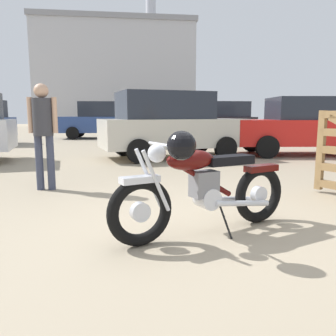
% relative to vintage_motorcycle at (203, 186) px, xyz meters
% --- Properties ---
extents(ground_plane, '(80.00, 80.00, 0.00)m').
position_rel_vintage_motorcycle_xyz_m(ground_plane, '(-0.06, 0.24, -0.49)').
color(ground_plane, gray).
extents(vintage_motorcycle, '(2.01, 0.94, 1.07)m').
position_rel_vintage_motorcycle_xyz_m(vintage_motorcycle, '(0.00, 0.00, 0.00)').
color(vintage_motorcycle, black).
rests_on(vintage_motorcycle, ground_plane).
extents(bystander, '(0.45, 0.30, 1.66)m').
position_rel_vintage_motorcycle_xyz_m(bystander, '(-1.86, 2.46, 0.53)').
color(bystander, '#383D51').
rests_on(bystander, ground_plane).
extents(blue_hatchback_right, '(4.44, 2.47, 1.67)m').
position_rel_vintage_motorcycle_xyz_m(blue_hatchback_right, '(4.90, 6.06, 0.34)').
color(blue_hatchback_right, black).
rests_on(blue_hatchback_right, ground_plane).
extents(silver_sedan_mid, '(4.78, 2.15, 1.74)m').
position_rel_vintage_motorcycle_xyz_m(silver_sedan_mid, '(3.57, 12.04, 0.45)').
color(silver_sedan_mid, black).
rests_on(silver_sedan_mid, ground_plane).
extents(dark_sedan_left, '(4.11, 2.29, 1.78)m').
position_rel_vintage_motorcycle_xyz_m(dark_sedan_left, '(0.86, 6.13, 0.43)').
color(dark_sedan_left, black).
rests_on(dark_sedan_left, ground_plane).
extents(white_estate_far, '(4.06, 2.15, 1.78)m').
position_rel_vintage_motorcycle_xyz_m(white_estate_far, '(-0.97, 14.27, 0.43)').
color(white_estate_far, black).
rests_on(white_estate_far, ground_plane).
extents(industrial_building, '(16.71, 12.32, 22.68)m').
position_rel_vintage_motorcycle_xyz_m(industrial_building, '(0.75, 37.06, 4.92)').
color(industrial_building, '#B2B2B7').
rests_on(industrial_building, ground_plane).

